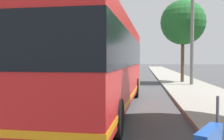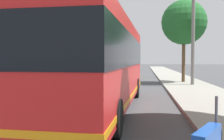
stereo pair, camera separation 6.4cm
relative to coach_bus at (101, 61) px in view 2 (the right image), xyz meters
The scene contains 7 objects.
sidewalk_curb 7.81m from the coach_bus, 40.55° to the right, with size 110.00×3.60×0.14m, color gray.
lane_divider_line 6.43m from the coach_bus, 19.91° to the left, with size 110.00×0.16×0.01m, color silver.
coach_bus is the anchor object (origin of this frame).
car_oncoming 19.04m from the coach_bus, ahead, with size 4.71×1.89×1.45m.
car_ahead_same_lane 35.61m from the coach_bus, ahead, with size 4.27×1.81×1.50m.
roadside_tree_mid_block 13.30m from the coach_bus, 22.52° to the right, with size 3.71×3.71×6.94m.
utility_pole 11.03m from the coach_bus, 28.79° to the right, with size 0.25×0.25×6.61m, color slate.
Camera 2 is at (-5.69, -3.79, 1.98)m, focal length 40.90 mm.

